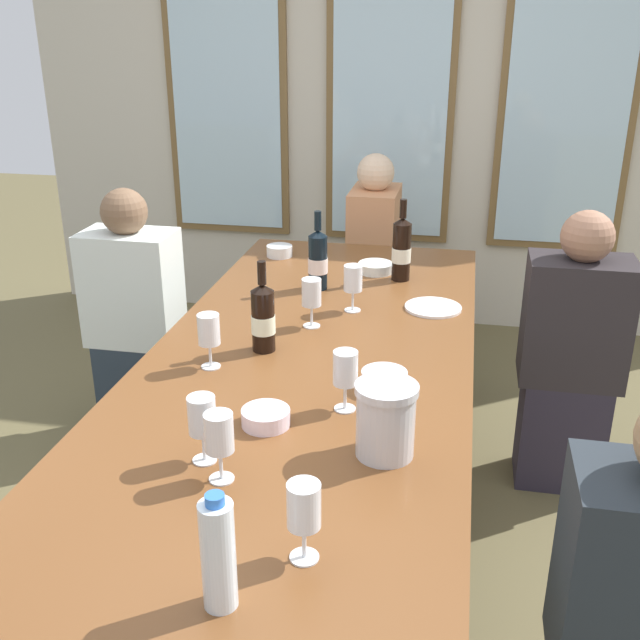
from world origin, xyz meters
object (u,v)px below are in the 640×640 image
at_px(dining_table, 302,386).
at_px(tasting_bowl_2, 279,251).
at_px(white_plate_0, 433,308).
at_px(wine_bottle_2, 402,249).
at_px(metal_pitcher, 386,420).
at_px(wine_bottle_0, 318,260).
at_px(water_bottle, 218,554).
at_px(wine_glass_5, 219,434).
at_px(seated_person_0, 135,324).
at_px(seated_person_1, 570,361).
at_px(wine_glass_0, 304,509).
at_px(wine_glass_2, 202,418).
at_px(wine_bottle_1, 263,317).
at_px(wine_glass_4, 312,295).
at_px(wine_glass_1, 353,281).
at_px(tasting_bowl_0, 266,417).
at_px(wine_glass_6, 209,332).
at_px(tasting_bowl_3, 384,380).
at_px(tasting_bowl_1, 376,268).
at_px(wine_glass_3, 345,370).
at_px(seated_person_4, 373,265).

relative_size(dining_table, tasting_bowl_2, 23.65).
xyz_separation_m(white_plate_0, wine_bottle_2, (-0.15, 0.31, 0.13)).
height_order(metal_pitcher, wine_bottle_0, wine_bottle_0).
xyz_separation_m(water_bottle, wine_glass_5, (-0.12, 0.38, 0.01)).
height_order(seated_person_0, seated_person_1, same).
bearing_deg(seated_person_0, wine_glass_0, -55.20).
distance_m(metal_pitcher, wine_glass_2, 0.44).
bearing_deg(wine_bottle_1, metal_pitcher, -49.93).
bearing_deg(wine_glass_2, wine_glass_4, 84.70).
bearing_deg(wine_glass_5, wine_bottle_2, 79.80).
bearing_deg(wine_glass_1, tasting_bowl_0, -96.43).
xyz_separation_m(wine_bottle_0, wine_glass_4, (0.06, -0.39, -0.00)).
bearing_deg(wine_bottle_0, metal_pitcher, -70.85).
bearing_deg(wine_glass_6, dining_table, 8.57).
distance_m(wine_bottle_2, wine_glass_4, 0.62).
bearing_deg(wine_glass_2, tasting_bowl_3, 50.33).
relative_size(wine_bottle_0, wine_glass_2, 1.80).
distance_m(wine_glass_0, seated_person_0, 1.92).
bearing_deg(white_plate_0, tasting_bowl_2, 143.94).
relative_size(wine_bottle_2, tasting_bowl_2, 2.88).
height_order(white_plate_0, tasting_bowl_1, tasting_bowl_1).
relative_size(wine_bottle_2, wine_glass_3, 1.92).
xyz_separation_m(white_plate_0, tasting_bowl_2, (-0.72, 0.52, 0.02)).
relative_size(tasting_bowl_0, wine_glass_0, 0.74).
distance_m(wine_bottle_2, seated_person_4, 0.92).
bearing_deg(seated_person_1, seated_person_4, 131.03).
distance_m(dining_table, tasting_bowl_3, 0.29).
xyz_separation_m(wine_glass_4, seated_person_0, (-0.85, 0.38, -0.33)).
bearing_deg(seated_person_4, wine_glass_6, -99.01).
relative_size(water_bottle, wine_glass_5, 1.38).
bearing_deg(wine_glass_6, seated_person_0, 128.90).
xyz_separation_m(wine_glass_0, seated_person_4, (-0.19, 2.56, -0.33)).
height_order(white_plate_0, seated_person_0, seated_person_0).
distance_m(wine_glass_5, seated_person_0, 1.60).
bearing_deg(seated_person_4, tasting_bowl_3, -81.74).
xyz_separation_m(white_plate_0, wine_glass_2, (-0.49, -1.13, 0.11)).
relative_size(dining_table, wine_bottle_2, 8.20).
bearing_deg(tasting_bowl_0, wine_glass_5, -97.82).
xyz_separation_m(wine_bottle_2, tasting_bowl_3, (0.05, -0.98, -0.10)).
bearing_deg(tasting_bowl_0, wine_bottle_2, 79.30).
bearing_deg(tasting_bowl_1, wine_glass_2, -98.45).
distance_m(tasting_bowl_3, wine_glass_0, 0.77).
height_order(wine_glass_5, seated_person_1, seated_person_1).
height_order(dining_table, tasting_bowl_1, tasting_bowl_1).
height_order(wine_glass_6, seated_person_1, seated_person_1).
relative_size(wine_glass_4, seated_person_0, 0.16).
distance_m(tasting_bowl_3, water_bottle, 0.94).
relative_size(wine_glass_3, wine_glass_4, 1.00).
xyz_separation_m(wine_bottle_0, seated_person_1, (0.99, -0.03, -0.33)).
bearing_deg(wine_glass_4, metal_pitcher, -65.77).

